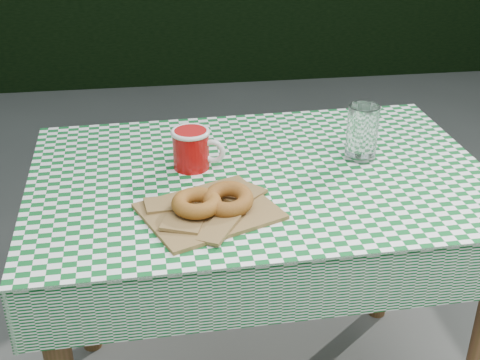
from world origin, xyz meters
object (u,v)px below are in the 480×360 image
Objects in this scene: paper_bag at (209,210)px; drinking_glass at (362,133)px; coffee_mug at (191,149)px; table at (258,297)px.

paper_bag is 1.94× the size of drinking_glass.
table is at bearing 1.98° from coffee_mug.
table is 7.74× the size of drinking_glass.
coffee_mug is at bearing 179.22° from drinking_glass.
coffee_mug reaches higher than paper_bag.
coffee_mug is at bearing 95.45° from paper_bag.
paper_bag is (-0.14, -0.17, 0.39)m from table.
paper_bag is at bearing -63.98° from coffee_mug.
coffee_mug is (-0.17, 0.06, 0.43)m from table.
coffee_mug is 0.43m from drinking_glass.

